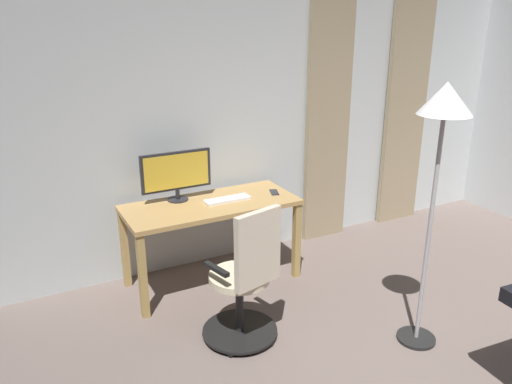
{
  "coord_description": "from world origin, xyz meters",
  "views": [
    {
      "loc": [
        2.49,
        1.01,
        2.25
      ],
      "look_at": [
        0.84,
        -2.1,
        1.01
      ],
      "focal_mm": 35.07,
      "sensor_mm": 36.0,
      "label": 1
    }
  ],
  "objects_px": {
    "computer_keyboard": "(227,200)",
    "computer_monitor": "(176,173)",
    "floor_lamp": "(443,125)",
    "cell_phone_by_monitor": "(274,192)",
    "desk": "(211,214)",
    "office_chair": "(246,283)"
  },
  "relations": [
    {
      "from": "desk",
      "to": "office_chair",
      "type": "relative_size",
      "value": 1.41
    },
    {
      "from": "computer_monitor",
      "to": "floor_lamp",
      "type": "height_order",
      "value": "floor_lamp"
    },
    {
      "from": "computer_keyboard",
      "to": "computer_monitor",
      "type": "bearing_deg",
      "value": -31.15
    },
    {
      "from": "floor_lamp",
      "to": "office_chair",
      "type": "bearing_deg",
      "value": -28.0
    },
    {
      "from": "cell_phone_by_monitor",
      "to": "floor_lamp",
      "type": "xyz_separation_m",
      "value": [
        -0.37,
        1.48,
        0.85
      ]
    },
    {
      "from": "office_chair",
      "to": "computer_keyboard",
      "type": "height_order",
      "value": "office_chair"
    },
    {
      "from": "office_chair",
      "to": "desk",
      "type": "bearing_deg",
      "value": 68.08
    },
    {
      "from": "computer_keyboard",
      "to": "floor_lamp",
      "type": "relative_size",
      "value": 0.22
    },
    {
      "from": "desk",
      "to": "floor_lamp",
      "type": "xyz_separation_m",
      "value": [
        -0.97,
        1.51,
        0.95
      ]
    },
    {
      "from": "computer_monitor",
      "to": "floor_lamp",
      "type": "bearing_deg",
      "value": 124.98
    },
    {
      "from": "desk",
      "to": "computer_monitor",
      "type": "bearing_deg",
      "value": -41.74
    },
    {
      "from": "floor_lamp",
      "to": "computer_keyboard",
      "type": "bearing_deg",
      "value": -60.91
    },
    {
      "from": "computer_monitor",
      "to": "computer_keyboard",
      "type": "relative_size",
      "value": 1.52
    },
    {
      "from": "desk",
      "to": "cell_phone_by_monitor",
      "type": "bearing_deg",
      "value": 177.14
    },
    {
      "from": "office_chair",
      "to": "computer_keyboard",
      "type": "relative_size",
      "value": 2.6
    },
    {
      "from": "cell_phone_by_monitor",
      "to": "office_chair",
      "type": "bearing_deg",
      "value": 70.14
    },
    {
      "from": "cell_phone_by_monitor",
      "to": "computer_monitor",
      "type": "bearing_deg",
      "value": 4.42
    },
    {
      "from": "cell_phone_by_monitor",
      "to": "floor_lamp",
      "type": "distance_m",
      "value": 1.75
    },
    {
      "from": "computer_keyboard",
      "to": "floor_lamp",
      "type": "xyz_separation_m",
      "value": [
        -0.83,
        1.49,
        0.84
      ]
    },
    {
      "from": "desk",
      "to": "floor_lamp",
      "type": "relative_size",
      "value": 0.79
    },
    {
      "from": "computer_keyboard",
      "to": "floor_lamp",
      "type": "distance_m",
      "value": 1.9
    },
    {
      "from": "computer_monitor",
      "to": "floor_lamp",
      "type": "distance_m",
      "value": 2.18
    }
  ]
}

